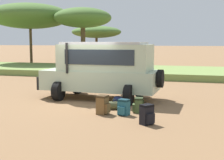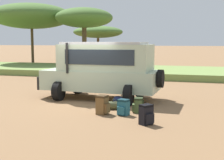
{
  "view_description": "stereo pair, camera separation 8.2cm",
  "coord_description": "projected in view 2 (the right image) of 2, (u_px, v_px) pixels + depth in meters",
  "views": [
    {
      "loc": [
        4.58,
        -11.93,
        2.47
      ],
      "look_at": [
        1.27,
        -0.58,
        1.0
      ],
      "focal_mm": 50.0,
      "sensor_mm": 36.0,
      "label": 1
    },
    {
      "loc": [
        4.66,
        -11.9,
        2.47
      ],
      "look_at": [
        1.27,
        -0.58,
        1.0
      ],
      "focal_mm": 50.0,
      "sensor_mm": 36.0,
      "label": 2
    }
  ],
  "objects": [
    {
      "name": "acacia_tree_left_mid",
      "position": [
        98.0,
        32.0,
        42.22
      ],
      "size": [
        6.76,
        6.34,
        4.52
      ],
      "color": "brown",
      "rests_on": "ground_plane"
    },
    {
      "name": "duffel_bag_soft_canvas",
      "position": [
        114.0,
        105.0,
        11.38
      ],
      "size": [
        0.77,
        0.41,
        0.39
      ],
      "color": "#4C5133",
      "rests_on": "ground_plane"
    },
    {
      "name": "backpack_cluster_center",
      "position": [
        138.0,
        105.0,
        10.85
      ],
      "size": [
        0.43,
        0.41,
        0.52
      ],
      "color": "#42562D",
      "rests_on": "ground_plane"
    },
    {
      "name": "acacia_tree_centre_back",
      "position": [
        84.0,
        18.0,
        28.06
      ],
      "size": [
        5.15,
        5.48,
        5.47
      ],
      "color": "brown",
      "rests_on": "ground_plane"
    },
    {
      "name": "backpack_beside_front_wheel",
      "position": [
        146.0,
        115.0,
        9.29
      ],
      "size": [
        0.47,
        0.47,
        0.61
      ],
      "color": "black",
      "rests_on": "ground_plane"
    },
    {
      "name": "backpack_near_rear_wheel",
      "position": [
        123.0,
        107.0,
        10.47
      ],
      "size": [
        0.42,
        0.42,
        0.54
      ],
      "color": "#235B6B",
      "rests_on": "ground_plane"
    },
    {
      "name": "ground_plane",
      "position": [
        87.0,
        101.0,
        12.95
      ],
      "size": [
        320.0,
        320.0,
        0.0
      ],
      "primitive_type": "plane",
      "color": "olive"
    },
    {
      "name": "safari_vehicle",
      "position": [
        103.0,
        69.0,
        13.34
      ],
      "size": [
        5.38,
        2.83,
        2.44
      ],
      "color": "#B2C6A8",
      "rests_on": "ground_plane"
    },
    {
      "name": "acacia_tree_far_left",
      "position": [
        31.0,
        16.0,
        29.94
      ],
      "size": [
        7.71,
        8.01,
        6.06
      ],
      "color": "brown",
      "rests_on": "ground_plane"
    },
    {
      "name": "duffel_bag_low_black_case",
      "position": [
        123.0,
        100.0,
        12.35
      ],
      "size": [
        0.79,
        0.34,
        0.41
      ],
      "color": "navy",
      "rests_on": "ground_plane"
    },
    {
      "name": "grass_bank",
      "position": [
        140.0,
        71.0,
        23.39
      ],
      "size": [
        120.0,
        7.0,
        0.44
      ],
      "color": "olive",
      "rests_on": "ground_plane"
    },
    {
      "name": "backpack_outermost",
      "position": [
        103.0,
        105.0,
        10.62
      ],
      "size": [
        0.46,
        0.43,
        0.64
      ],
      "color": "brown",
      "rests_on": "ground_plane"
    }
  ]
}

